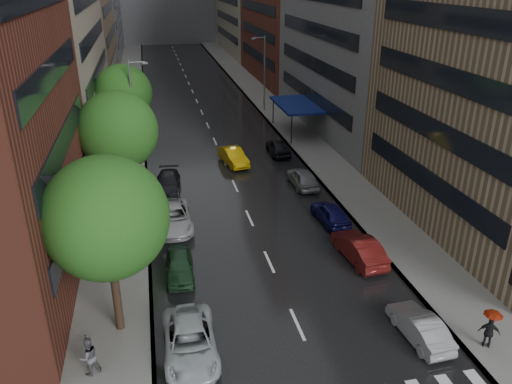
{
  "coord_description": "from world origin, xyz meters",
  "views": [
    {
      "loc": [
        -6.26,
        -15.19,
        16.14
      ],
      "look_at": [
        0.0,
        13.8,
        3.0
      ],
      "focal_mm": 35.0,
      "sensor_mm": 36.0,
      "label": 1
    }
  ],
  "objects": [
    {
      "name": "tree_mid",
      "position": [
        -8.6,
        19.27,
        6.06
      ],
      "size": [
        5.55,
        5.55,
        8.85
      ],
      "color": "#382619",
      "rests_on": "ground"
    },
    {
      "name": "ped_red_umbrella",
      "position": [
        8.1,
        0.46,
        1.33
      ],
      "size": [
        1.0,
        0.83,
        2.01
      ],
      "color": "black",
      "rests_on": "sidewalk_right"
    },
    {
      "name": "sidewalk_right",
      "position": [
        9.0,
        50.0,
        0.07
      ],
      "size": [
        4.0,
        140.0,
        0.15
      ],
      "primitive_type": "cube",
      "color": "gray",
      "rests_on": "ground"
    },
    {
      "name": "ground",
      "position": [
        0.0,
        0.0,
        0.0
      ],
      "size": [
        220.0,
        220.0,
        0.0
      ],
      "primitive_type": "plane",
      "color": "gray",
      "rests_on": "ground"
    },
    {
      "name": "parked_cars_right",
      "position": [
        5.4,
        15.85,
        0.73
      ],
      "size": [
        2.06,
        31.15,
        1.55
      ],
      "color": "gray",
      "rests_on": "ground"
    },
    {
      "name": "parked_cars_left",
      "position": [
        -5.4,
        12.35,
        0.72
      ],
      "size": [
        2.58,
        24.2,
        1.5
      ],
      "color": "#B6BBC0",
      "rests_on": "ground"
    },
    {
      "name": "sidewalk_left",
      "position": [
        -9.0,
        50.0,
        0.07
      ],
      "size": [
        4.0,
        140.0,
        0.15
      ],
      "primitive_type": "cube",
      "color": "gray",
      "rests_on": "ground"
    },
    {
      "name": "tree_near",
      "position": [
        -8.6,
        5.44,
        6.16
      ],
      "size": [
        5.65,
        5.65,
        9.0
      ],
      "color": "#382619",
      "rests_on": "ground"
    },
    {
      "name": "awning",
      "position": [
        8.98,
        35.0,
        3.13
      ],
      "size": [
        4.0,
        8.0,
        3.12
      ],
      "color": "navy",
      "rests_on": "sidewalk_right"
    },
    {
      "name": "ped_black_umbrella",
      "position": [
        -9.75,
        2.58,
        1.38
      ],
      "size": [
        1.11,
        1.03,
        2.09
      ],
      "color": "#545359",
      "rests_on": "sidewalk_left"
    },
    {
      "name": "road",
      "position": [
        0.0,
        50.0,
        0.01
      ],
      "size": [
        14.0,
        140.0,
        0.01
      ],
      "primitive_type": "cube",
      "color": "black",
      "rests_on": "ground"
    },
    {
      "name": "tree_far",
      "position": [
        -8.6,
        32.28,
        5.81
      ],
      "size": [
        5.33,
        5.33,
        8.49
      ],
      "color": "#382619",
      "rests_on": "ground"
    },
    {
      "name": "street_lamp_left",
      "position": [
        -7.72,
        30.0,
        4.89
      ],
      "size": [
        1.74,
        0.22,
        9.0
      ],
      "color": "gray",
      "rests_on": "sidewalk_left"
    },
    {
      "name": "street_lamp_right",
      "position": [
        7.72,
        45.0,
        4.89
      ],
      "size": [
        1.74,
        0.22,
        9.0
      ],
      "color": "gray",
      "rests_on": "sidewalk_right"
    },
    {
      "name": "taxi",
      "position": [
        0.75,
        27.05,
        0.74
      ],
      "size": [
        2.38,
        4.69,
        1.48
      ],
      "primitive_type": "imported",
      "rotation": [
        0.0,
        0.0,
        0.19
      ],
      "color": "yellow",
      "rests_on": "ground"
    }
  ]
}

